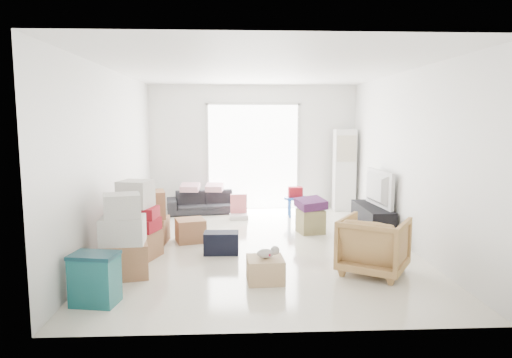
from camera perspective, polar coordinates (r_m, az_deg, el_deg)
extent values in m
cube|color=beige|center=(7.29, 0.64, -9.08)|extent=(4.50, 6.00, 0.24)
cube|color=white|center=(7.04, 0.68, 14.50)|extent=(4.50, 6.00, 0.24)
cube|color=white|center=(10.13, -0.40, 4.01)|extent=(4.50, 0.24, 2.70)
cube|color=white|center=(3.93, 3.39, -1.40)|extent=(4.50, 0.24, 2.70)
cube|color=white|center=(7.27, -18.35, 2.30)|extent=(0.24, 6.00, 2.70)
cube|color=white|center=(7.54, 18.96, 2.44)|extent=(0.24, 6.00, 2.70)
cube|color=white|center=(10.00, -0.37, 2.82)|extent=(2.00, 0.01, 2.30)
cube|color=silver|center=(10.00, -6.11, 2.78)|extent=(0.06, 0.04, 2.30)
cube|color=silver|center=(10.08, 5.33, 2.83)|extent=(0.06, 0.04, 2.30)
cube|color=silver|center=(9.96, -0.37, 9.42)|extent=(2.10, 0.04, 0.06)
cube|color=white|center=(9.97, 10.98, 1.09)|extent=(0.45, 0.30, 1.75)
cube|color=black|center=(8.28, 14.34, -4.84)|extent=(0.41, 1.36, 0.45)
imported|color=black|center=(8.22, 14.40, -2.80)|extent=(0.72, 1.14, 0.14)
imported|color=#222327|center=(9.64, -6.37, -2.44)|extent=(1.63, 0.71, 0.62)
cube|color=#E8A9B8|center=(9.60, -8.26, -0.25)|extent=(0.46, 0.38, 0.13)
cube|color=#E8A9B8|center=(9.55, -5.22, -0.30)|extent=(0.36, 0.31, 0.11)
imported|color=#A8774A|center=(6.04, 14.51, -7.70)|extent=(1.05, 1.04, 0.80)
cube|color=#16595B|center=(5.28, -19.42, -13.22)|extent=(0.51, 0.40, 0.26)
cube|color=#16595B|center=(5.19, -19.54, -10.55)|extent=(0.51, 0.40, 0.26)
cube|color=#0C333D|center=(5.15, -19.61, -8.97)|extent=(0.53, 0.41, 0.04)
cube|color=#956543|center=(6.00, -16.18, -9.69)|extent=(0.67, 0.60, 0.43)
cube|color=silver|center=(5.91, -16.31, -6.15)|extent=(0.56, 0.47, 0.33)
cube|color=silver|center=(5.84, -16.42, -3.19)|extent=(0.51, 0.48, 0.29)
cube|color=#956543|center=(6.75, -14.62, -7.88)|extent=(0.70, 0.70, 0.40)
cube|color=#B4162C|center=(6.68, -14.70, -5.50)|extent=(0.68, 0.55, 0.18)
cube|color=#B4162C|center=(6.65, -14.74, -4.09)|extent=(0.62, 0.45, 0.16)
cube|color=silver|center=(6.60, -14.82, -1.81)|extent=(0.50, 0.49, 0.38)
cube|color=#956543|center=(7.53, -13.11, -6.22)|extent=(0.59, 0.50, 0.40)
cube|color=#956543|center=(7.44, -13.20, -3.11)|extent=(0.57, 0.57, 0.43)
cube|color=#956543|center=(7.46, -8.20, -6.36)|extent=(0.54, 0.54, 0.37)
cube|color=black|center=(6.76, -4.36, -7.96)|extent=(0.51, 0.32, 0.32)
cube|color=olive|center=(7.99, 6.83, -5.26)|extent=(0.49, 0.49, 0.41)
cube|color=#4E2052|center=(7.94, 6.86, -3.33)|extent=(0.55, 0.55, 0.14)
cylinder|color=blue|center=(9.24, 4.92, -2.36)|extent=(0.47, 0.47, 0.04)
cylinder|color=blue|center=(9.41, 5.52, -3.45)|extent=(0.04, 0.04, 0.37)
cylinder|color=blue|center=(9.38, 4.10, -3.47)|extent=(0.04, 0.04, 0.37)
cylinder|color=blue|center=(9.15, 4.27, -3.75)|extent=(0.04, 0.04, 0.37)
cylinder|color=blue|center=(9.18, 5.74, -3.72)|extent=(0.04, 0.04, 0.37)
cube|color=#B4162C|center=(9.22, 4.93, -1.63)|extent=(0.28, 0.22, 0.20)
cube|color=silver|center=(9.07, -2.17, -4.73)|extent=(0.37, 0.33, 0.09)
cube|color=#E56D76|center=(9.15, -2.18, -3.11)|extent=(0.33, 0.07, 0.39)
cube|color=tan|center=(5.64, 1.18, -11.26)|extent=(0.46, 0.46, 0.29)
ellipsoid|color=#B2ADA8|center=(5.58, 1.18, -9.29)|extent=(0.21, 0.14, 0.11)
cube|color=#B21336|center=(5.57, 1.18, -9.25)|extent=(0.16, 0.14, 0.03)
sphere|color=#B2ADA8|center=(5.61, 2.41, -8.90)|extent=(0.11, 0.11, 0.11)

